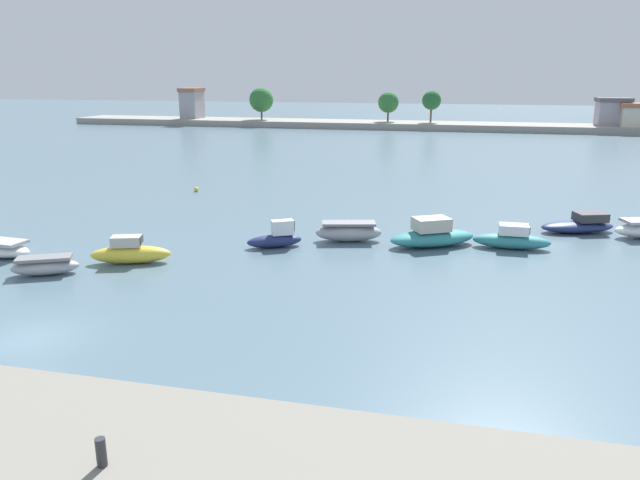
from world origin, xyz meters
TOP-DOWN VIEW (x-y plane):
  - ground_plane at (0.00, 0.00)m, footprint 400.00×400.00m
  - mooring_bollard at (8.88, -8.45)m, footprint 0.23×0.23m
  - moored_boat_2 at (-4.58, 7.04)m, footprint 3.59×2.63m
  - moored_boat_3 at (-1.28, 9.85)m, footprint 4.53×2.56m
  - moored_boat_4 at (5.60, 14.79)m, footprint 3.48×2.63m
  - moored_boat_5 at (9.60, 17.12)m, footprint 4.36×2.38m
  - moored_boat_6 at (14.75, 17.24)m, footprint 5.75×4.44m
  - moored_boat_7 at (19.43, 17.80)m, footprint 4.54×1.44m
  - moored_boat_8 at (24.06, 22.83)m, footprint 5.22×3.31m
  - mooring_buoy_0 at (14.48, 24.21)m, footprint 0.41×0.41m
  - mooring_buoy_2 at (-6.70, 30.12)m, footprint 0.42×0.42m
  - distant_shoreline at (2.12, 99.02)m, footprint 126.45×9.75m

SIDE VIEW (x-z plane):
  - ground_plane at x=0.00m, z-range 0.00..0.00m
  - mooring_buoy_0 at x=14.48m, z-range 0.00..0.41m
  - mooring_buoy_2 at x=-6.70m, z-range 0.00..0.42m
  - moored_boat_2 at x=-4.58m, z-range -0.02..0.95m
  - moored_boat_8 at x=24.06m, z-range -0.16..1.15m
  - moored_boat_4 at x=5.60m, z-range -0.26..1.37m
  - moored_boat_7 at x=19.43m, z-range -0.17..1.30m
  - moored_boat_5 at x=9.60m, z-range -0.02..1.20m
  - moored_boat_3 at x=-1.28m, z-range -0.18..1.37m
  - moored_boat_6 at x=14.75m, z-range -0.23..1.52m
  - distant_shoreline at x=2.12m, z-range -2.13..5.36m
  - mooring_bollard at x=8.88m, z-range 1.67..2.37m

